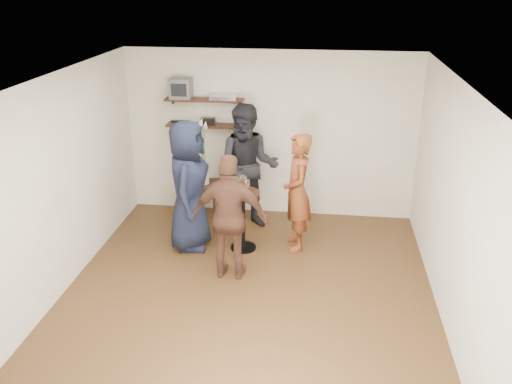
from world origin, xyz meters
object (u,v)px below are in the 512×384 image
Objects in this scene: radio at (208,121)px; person_navy at (189,186)px; person_plaid at (297,192)px; person_brown at (230,218)px; dvd_deck at (224,97)px; drinks_table at (243,213)px; crt_monitor at (181,88)px; side_table at (205,189)px; person_dark at (248,167)px.

person_navy is at bearing -91.45° from radio.
person_plaid is 1.02× the size of person_brown.
dvd_deck is 0.46m from radio.
person_navy is 1.12× the size of person_brown.
person_brown is at bearing -136.94° from person_navy.
radio is 0.26× the size of drinks_table.
side_table is (0.35, -0.21, -1.55)m from crt_monitor.
person_navy reaches higher than drinks_table.
drinks_table is at bearing -90.00° from person_navy.
radio is 1.92m from person_plaid.
side_table is at bearing 158.53° from person_dark.
dvd_deck is 0.24× the size of person_plaid.
person_dark is at bearing -22.85° from crt_monitor.
side_table is 0.31× the size of person_navy.
side_table is at bearing -64.37° from person_brown.
radio is at bearing 77.03° from side_table.
radio is 1.07m from side_table.
side_table is (-0.05, -0.21, -1.05)m from radio.
side_table is at bearing -131.46° from person_plaid.
crt_monitor is 0.64m from radio.
person_plaid reaches higher than radio.
crt_monitor is 2.54m from person_brown.
radio is at bearing 143.77° from person_dark.
person_dark is 1.51m from person_brown.
crt_monitor is 1.60m from side_table.
radio is at bearing 180.00° from dvd_deck.
person_brown is (0.71, -0.74, -0.10)m from person_navy.
dvd_deck reaches higher than radio.
dvd_deck reaches higher than person_plaid.
person_plaid is at bearing -127.37° from person_brown.
drinks_table is 0.85m from person_dark.
person_brown is at bearing -92.85° from person_dark.
radio is 0.12× the size of person_navy.
person_dark is at bearing -33.59° from radio.
dvd_deck is 0.71× the size of side_table.
crt_monitor is 0.17× the size of person_dark.
radio reaches higher than side_table.
person_dark is at bearing -87.15° from person_brown.
person_plaid is at bearing -41.11° from dvd_deck.
crt_monitor is 0.57× the size of side_table.
radio is at bearing -2.27° from person_navy.
drinks_table is at bearing -90.00° from person_dark.
radio is 1.71m from drinks_table.
person_brown is at bearing -67.43° from side_table.
person_brown is (-0.01, -1.50, -0.13)m from person_dark.
person_plaid is at bearing -84.31° from person_navy.
person_dark is (1.08, -0.46, -1.06)m from crt_monitor.
crt_monitor is 1.68m from person_navy.
dvd_deck is at bearing 0.00° from crt_monitor.
person_dark is (0.43, -0.46, -0.94)m from dvd_deck.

